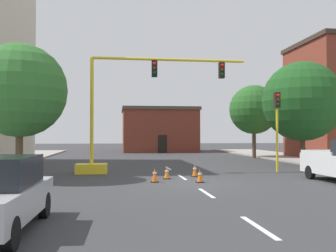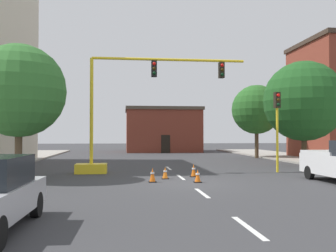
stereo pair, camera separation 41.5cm
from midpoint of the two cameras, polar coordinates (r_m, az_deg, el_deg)
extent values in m
plane|color=#38383A|center=(17.97, 2.80, -8.48)|extent=(160.00, 160.00, 0.00)
cube|color=silver|center=(9.86, 12.08, -14.45)|extent=(0.16, 2.40, 0.01)
cube|color=silver|center=(15.06, 4.90, -9.86)|extent=(0.16, 2.40, 0.01)
cube|color=silver|center=(20.42, 1.52, -7.60)|extent=(0.16, 2.40, 0.01)
cube|color=silver|center=(25.84, -0.43, -6.27)|extent=(0.16, 2.40, 0.01)
cube|color=brown|center=(51.17, -1.62, -0.80)|extent=(9.44, 8.40, 5.35)
cube|color=#4C4238|center=(51.27, -1.62, 2.41)|extent=(9.74, 8.70, 0.40)
cube|color=black|center=(46.98, -1.08, -2.68)|extent=(1.10, 0.06, 2.20)
cube|color=yellow|center=(22.90, -11.78, -6.21)|extent=(1.80, 1.20, 0.55)
cylinder|color=yellow|center=(22.85, -11.75, 2.25)|extent=(0.20, 0.20, 6.20)
cylinder|color=yellow|center=(23.38, -0.27, 9.81)|extent=(9.16, 0.16, 0.16)
cube|color=black|center=(23.17, -2.54, 8.47)|extent=(0.32, 0.36, 0.95)
sphere|color=red|center=(23.04, -2.50, 9.22)|extent=(0.20, 0.20, 0.20)
sphere|color=#38280A|center=(22.99, -2.50, 8.53)|extent=(0.20, 0.20, 0.20)
sphere|color=black|center=(22.94, -2.50, 7.84)|extent=(0.20, 0.20, 0.20)
cube|color=black|center=(23.89, 7.45, 8.18)|extent=(0.32, 0.36, 0.95)
sphere|color=red|center=(23.76, 7.57, 8.91)|extent=(0.20, 0.20, 0.20)
sphere|color=#38280A|center=(23.71, 7.58, 8.24)|extent=(0.20, 0.20, 0.20)
sphere|color=black|center=(23.66, 7.58, 7.57)|extent=(0.20, 0.20, 0.20)
cylinder|color=yellow|center=(23.98, 15.40, -0.88)|extent=(0.14, 0.14, 4.80)
cube|color=black|center=(24.07, 15.37, 3.70)|extent=(0.32, 0.36, 0.95)
sphere|color=red|center=(23.92, 15.54, 4.40)|extent=(0.20, 0.20, 0.20)
sphere|color=#38280A|center=(23.90, 15.55, 3.73)|extent=(0.20, 0.20, 0.20)
sphere|color=black|center=(23.88, 15.55, 3.06)|extent=(0.20, 0.20, 0.20)
cylinder|color=brown|center=(37.95, 12.34, -2.46)|extent=(0.36, 0.36, 2.89)
sphere|color=#286023|center=(38.01, 12.32, 2.40)|extent=(4.73, 4.73, 4.73)
cylinder|color=brown|center=(20.65, -21.75, -3.69)|extent=(0.36, 0.36, 2.71)
sphere|color=#33702D|center=(20.75, -21.68, 4.94)|extent=(4.70, 4.70, 4.70)
cylinder|color=#4C3823|center=(28.77, 18.95, -3.21)|extent=(0.36, 0.36, 2.50)
sphere|color=#1E511E|center=(28.85, 18.90, 3.49)|extent=(5.65, 5.65, 5.65)
cube|color=white|center=(20.65, 22.84, -3.63)|extent=(2.06, 2.85, 0.16)
cylinder|color=black|center=(20.83, 19.80, -6.47)|extent=(0.23, 0.68, 0.68)
cylinder|color=black|center=(11.23, -18.91, -11.02)|extent=(0.24, 0.69, 0.68)
cylinder|color=black|center=(8.33, -23.69, -14.46)|extent=(0.24, 0.69, 0.68)
cube|color=black|center=(19.67, -0.80, -7.80)|extent=(0.36, 0.36, 0.04)
cone|color=orange|center=(19.64, -0.80, -6.91)|extent=(0.28, 0.28, 0.57)
cylinder|color=white|center=(19.63, -0.80, -6.71)|extent=(0.19, 0.19, 0.08)
cube|color=black|center=(18.29, 4.10, -8.29)|extent=(0.36, 0.36, 0.04)
cone|color=orange|center=(18.25, 4.10, -7.32)|extent=(0.28, 0.28, 0.58)
cylinder|color=white|center=(18.24, 4.09, -7.10)|extent=(0.19, 0.19, 0.08)
cube|color=black|center=(18.33, -2.65, -8.27)|extent=(0.36, 0.36, 0.04)
cone|color=orange|center=(18.30, -2.64, -7.21)|extent=(0.28, 0.28, 0.64)
cylinder|color=white|center=(18.29, -2.64, -6.97)|extent=(0.19, 0.19, 0.08)
cube|color=black|center=(20.70, 3.42, -7.47)|extent=(0.36, 0.36, 0.04)
cone|color=orange|center=(20.66, 3.42, -6.52)|extent=(0.28, 0.28, 0.65)
cylinder|color=white|center=(20.66, 3.42, -6.31)|extent=(0.19, 0.19, 0.08)
camera|label=1|loc=(0.21, -90.49, 0.01)|focal=41.09mm
camera|label=2|loc=(0.21, 89.51, -0.01)|focal=41.09mm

